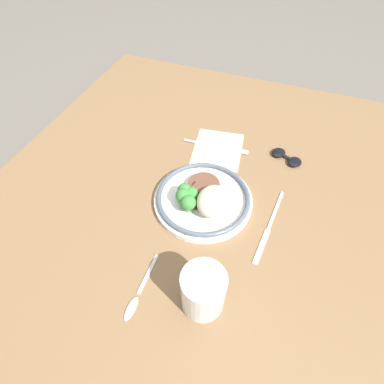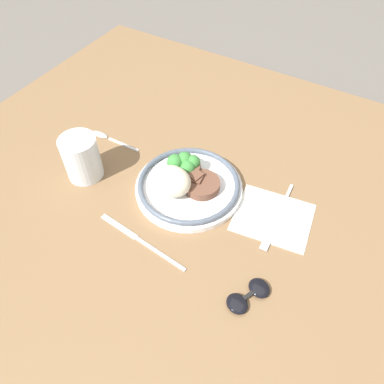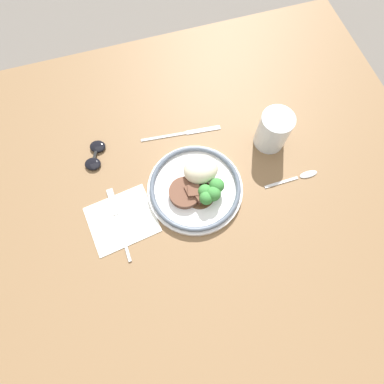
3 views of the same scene
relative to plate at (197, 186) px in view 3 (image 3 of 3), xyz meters
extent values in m
plane|color=#5B5651|center=(0.00, -0.01, -0.07)|extent=(8.00, 8.00, 0.00)
cube|color=brown|center=(0.00, -0.01, -0.05)|extent=(1.24, 1.09, 0.05)
cube|color=white|center=(-0.20, -0.02, -0.02)|extent=(0.18, 0.16, 0.00)
cylinder|color=white|center=(-0.01, 0.00, -0.02)|extent=(0.24, 0.24, 0.01)
torus|color=#4C5666|center=(-0.01, 0.00, 0.00)|extent=(0.23, 0.23, 0.01)
ellipsoid|color=beige|center=(0.02, 0.03, 0.02)|extent=(0.09, 0.07, 0.06)
cylinder|color=brown|center=(-0.03, -0.01, 0.00)|extent=(0.08, 0.08, 0.02)
cylinder|color=#51331E|center=(0.00, -0.02, -0.01)|extent=(0.08, 0.08, 0.00)
cube|color=brown|center=(0.00, -0.03, 0.01)|extent=(0.03, 0.03, 0.03)
cube|color=brown|center=(-0.02, -0.01, 0.00)|extent=(0.03, 0.03, 0.02)
cube|color=brown|center=(0.00, -0.02, 0.01)|extent=(0.03, 0.03, 0.03)
cube|color=brown|center=(0.00, -0.02, 0.00)|extent=(0.03, 0.03, 0.02)
cube|color=brown|center=(-0.01, -0.02, 0.01)|extent=(0.03, 0.03, 0.03)
cube|color=brown|center=(-0.01, -0.01, 0.00)|extent=(0.03, 0.03, 0.02)
cylinder|color=#669E51|center=(0.03, -0.04, 0.00)|extent=(0.01, 0.01, 0.02)
sphere|color=#387F38|center=(0.03, -0.04, 0.02)|extent=(0.04, 0.04, 0.04)
cylinder|color=#669E51|center=(0.01, -0.04, 0.00)|extent=(0.01, 0.01, 0.02)
sphere|color=#387F38|center=(0.01, -0.04, 0.02)|extent=(0.03, 0.03, 0.03)
cylinder|color=#669E51|center=(0.04, -0.02, 0.00)|extent=(0.01, 0.01, 0.02)
sphere|color=#387F38|center=(0.04, -0.02, 0.02)|extent=(0.04, 0.04, 0.04)
cylinder|color=#669E51|center=(0.01, -0.03, 0.00)|extent=(0.01, 0.01, 0.01)
sphere|color=#387F38|center=(0.01, -0.03, 0.02)|extent=(0.03, 0.03, 0.03)
cylinder|color=#669E51|center=(0.03, -0.04, 0.00)|extent=(0.01, 0.01, 0.01)
sphere|color=#387F38|center=(0.03, -0.04, 0.01)|extent=(0.03, 0.03, 0.03)
cylinder|color=yellow|center=(0.23, 0.08, 0.01)|extent=(0.07, 0.07, 0.06)
cylinder|color=silver|center=(0.23, 0.08, 0.03)|extent=(0.08, 0.08, 0.11)
cube|color=silver|center=(-0.21, -0.07, -0.02)|extent=(0.01, 0.12, 0.00)
cube|color=silver|center=(-0.21, 0.03, -0.02)|extent=(0.02, 0.07, 0.00)
cube|color=silver|center=(-0.04, 0.17, -0.02)|extent=(0.13, 0.02, 0.00)
cube|color=silver|center=(0.07, 0.16, -0.02)|extent=(0.10, 0.02, 0.00)
cube|color=silver|center=(0.21, -0.04, -0.02)|extent=(0.09, 0.01, 0.00)
ellipsoid|color=silver|center=(0.29, -0.04, -0.02)|extent=(0.05, 0.02, 0.01)
ellipsoid|color=black|center=(-0.24, 0.14, -0.02)|extent=(0.05, 0.05, 0.01)
ellipsoid|color=black|center=(-0.22, 0.19, -0.02)|extent=(0.05, 0.05, 0.01)
cube|color=black|center=(-0.23, 0.17, -0.01)|extent=(0.02, 0.02, 0.00)
camera|label=1|loc=(0.43, 0.13, 0.56)|focal=28.00mm
camera|label=2|loc=(-0.29, 0.47, 0.62)|focal=35.00mm
camera|label=3|loc=(-0.09, -0.26, 0.69)|focal=28.00mm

